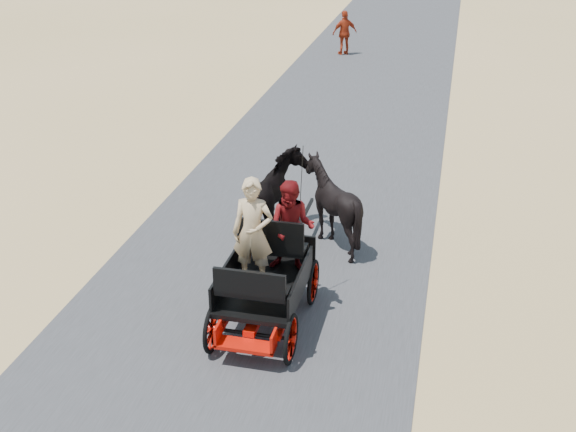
% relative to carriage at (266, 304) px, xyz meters
% --- Properties ---
extents(ground, '(140.00, 140.00, 0.00)m').
position_rel_carriage_xyz_m(ground, '(-0.46, -1.69, -0.36)').
color(ground, tan).
extents(road, '(6.00, 140.00, 0.01)m').
position_rel_carriage_xyz_m(road, '(-0.46, -1.69, -0.35)').
color(road, '#38383A').
rests_on(road, ground).
extents(carriage, '(1.30, 2.40, 0.72)m').
position_rel_carriage_xyz_m(carriage, '(0.00, 0.00, 0.00)').
color(carriage, black).
rests_on(carriage, ground).
extents(horse_left, '(0.91, 2.01, 1.70)m').
position_rel_carriage_xyz_m(horse_left, '(-0.55, 3.00, 0.49)').
color(horse_left, black).
rests_on(horse_left, ground).
extents(horse_right, '(1.37, 1.54, 1.70)m').
position_rel_carriage_xyz_m(horse_right, '(0.55, 3.00, 0.49)').
color(horse_right, black).
rests_on(horse_right, ground).
extents(driver_man, '(0.66, 0.43, 1.80)m').
position_rel_carriage_xyz_m(driver_man, '(-0.20, 0.05, 1.26)').
color(driver_man, tan).
rests_on(driver_man, carriage).
extents(passenger_woman, '(0.77, 0.60, 1.58)m').
position_rel_carriage_xyz_m(passenger_woman, '(0.30, 0.60, 1.15)').
color(passenger_woman, '#660C0F').
rests_on(passenger_woman, carriage).
extents(pedestrian, '(1.08, 0.88, 1.73)m').
position_rel_carriage_xyz_m(pedestrian, '(-1.80, 19.06, 0.50)').
color(pedestrian, '#9E2A12').
rests_on(pedestrian, ground).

